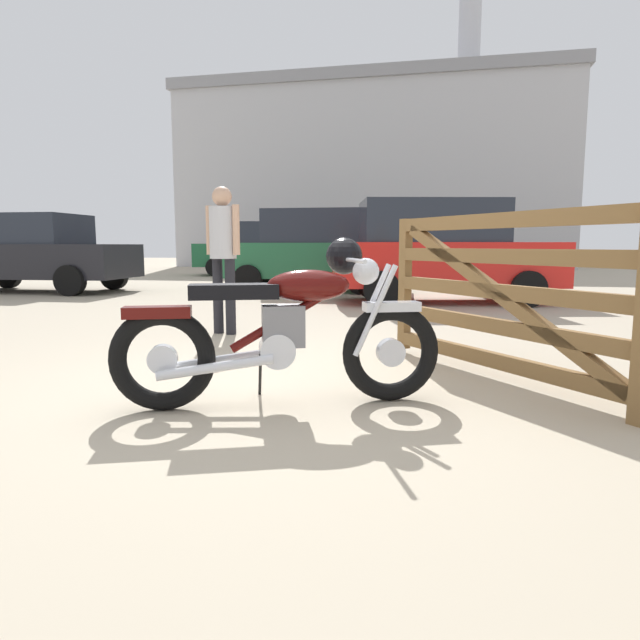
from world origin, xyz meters
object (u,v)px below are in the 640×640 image
Objects in this scene: timber_gate at (529,290)px; pale_sedan_back at (439,251)px; bystander at (223,244)px; red_hatchback_near at (35,253)px; silver_sedan_mid at (314,249)px; vintage_motorcycle at (288,328)px; dark_sedan_left at (257,248)px.

pale_sedan_back reaches higher than timber_gate.
bystander is 0.39× the size of red_hatchback_near.
silver_sedan_mid is at bearing -16.20° from timber_gate.
silver_sedan_mid reaches higher than vintage_motorcycle.
dark_sedan_left is (-3.80, 15.23, 0.43)m from vintage_motorcycle.
silver_sedan_mid reaches higher than timber_gate.
bystander is (-1.23, 2.74, 0.53)m from vintage_motorcycle.
red_hatchback_near is (-8.60, 7.38, 0.13)m from timber_gate.
vintage_motorcycle is at bearing 96.09° from dark_sedan_left.
red_hatchback_near reaches higher than timber_gate.
silver_sedan_mid is at bearing 80.69° from vintage_motorcycle.
red_hatchback_near is 1.04× the size of dark_sedan_left.
bystander reaches higher than timber_gate.
dark_sedan_left reaches higher than red_hatchback_near.
vintage_motorcycle is 15.71m from dark_sedan_left.
vintage_motorcycle is 3.05m from bystander.
vintage_motorcycle is 0.50× the size of dark_sedan_left.
dark_sedan_left is (-2.79, 6.29, 0.00)m from silver_sedan_mid.
pale_sedan_back is 1.03× the size of silver_sedan_mid.
vintage_motorcycle is 1.22× the size of bystander.
timber_gate is at bearing 75.09° from bystander.
pale_sedan_back is at bearing -32.80° from timber_gate.
red_hatchback_near is at bearing 11.82° from silver_sedan_mid.
timber_gate is 0.52× the size of red_hatchback_near.
dark_sedan_left reaches higher than vintage_motorcycle.
dark_sedan_left reaches higher than timber_gate.
vintage_motorcycle is at bearing -110.63° from pale_sedan_back.
silver_sedan_mid is (-2.61, 8.38, 0.21)m from timber_gate.
timber_gate is at bearing -97.06° from pale_sedan_back.
dark_sedan_left is at bearing 68.00° from red_hatchback_near.
bystander is 0.41× the size of dark_sedan_left.
timber_gate is at bearing 102.28° from dark_sedan_left.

